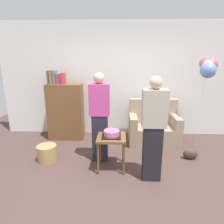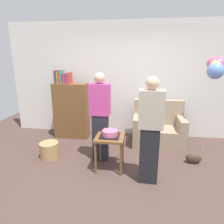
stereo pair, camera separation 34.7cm
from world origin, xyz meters
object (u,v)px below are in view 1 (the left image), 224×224
(side_table, at_px, (111,141))
(handbag, at_px, (190,154))
(person_holding_cake, at_px, (153,129))
(person_blowing_candles, at_px, (100,117))
(wicker_basket, at_px, (47,153))
(bookshelf, at_px, (65,110))
(balloon_bunch, at_px, (208,66))
(couch, at_px, (153,127))
(birthday_cake, at_px, (111,133))

(side_table, bearing_deg, handbag, 14.03)
(side_table, relative_size, person_holding_cake, 0.36)
(person_blowing_candles, distance_m, wicker_basket, 1.21)
(bookshelf, relative_size, wicker_basket, 4.46)
(wicker_basket, distance_m, balloon_bunch, 3.52)
(person_blowing_candles, xyz_separation_m, wicker_basket, (-0.99, -0.09, -0.68))
(couch, relative_size, handbag, 3.93)
(birthday_cake, bearing_deg, bookshelf, 130.83)
(side_table, distance_m, person_blowing_candles, 0.50)
(birthday_cake, distance_m, handbag, 1.63)
(side_table, height_order, handbag, side_table)
(bookshelf, distance_m, side_table, 1.74)
(person_holding_cake, bearing_deg, side_table, -19.94)
(person_blowing_candles, distance_m, balloon_bunch, 2.35)
(person_holding_cake, distance_m, balloon_bunch, 1.93)
(couch, xyz_separation_m, balloon_bunch, (0.95, -0.25, 1.37))
(couch, bearing_deg, side_table, -127.61)
(birthday_cake, relative_size, balloon_bunch, 0.17)
(wicker_basket, bearing_deg, couch, 24.52)
(wicker_basket, bearing_deg, balloon_bunch, 13.16)
(person_blowing_candles, height_order, person_holding_cake, same)
(person_blowing_candles, bearing_deg, bookshelf, 113.72)
(bookshelf, xyz_separation_m, birthday_cake, (1.13, -1.31, -0.04))
(side_table, xyz_separation_m, person_blowing_candles, (-0.22, 0.30, 0.33))
(birthday_cake, bearing_deg, person_blowing_candles, 126.74)
(couch, xyz_separation_m, person_holding_cake, (-0.26, -1.46, 0.49))
(bookshelf, bearing_deg, side_table, -49.17)
(side_table, height_order, balloon_bunch, balloon_bunch)
(wicker_basket, bearing_deg, birthday_cake, -9.74)
(handbag, distance_m, balloon_bunch, 1.74)
(couch, height_order, balloon_bunch, balloon_bunch)
(person_blowing_candles, bearing_deg, handbag, -15.79)
(person_blowing_candles, xyz_separation_m, person_holding_cake, (0.87, -0.58, 0.00))
(couch, xyz_separation_m, wicker_basket, (-2.12, -0.97, -0.19))
(side_table, distance_m, balloon_bunch, 2.40)
(bookshelf, xyz_separation_m, balloon_bunch, (2.99, -0.38, 1.03))
(balloon_bunch, bearing_deg, person_holding_cake, -135.11)
(bookshelf, relative_size, birthday_cake, 5.02)
(person_blowing_candles, bearing_deg, wicker_basket, 167.02)
(couch, distance_m, handbag, 1.02)
(person_holding_cake, distance_m, handbag, 1.30)
(wicker_basket, relative_size, balloon_bunch, 0.19)
(balloon_bunch, bearing_deg, couch, 165.33)
(couch, distance_m, bookshelf, 2.07)
(couch, relative_size, person_holding_cake, 0.67)
(birthday_cake, height_order, balloon_bunch, balloon_bunch)
(couch, height_order, birthday_cake, couch)
(person_blowing_candles, relative_size, balloon_bunch, 0.86)
(birthday_cake, xyz_separation_m, balloon_bunch, (1.86, 0.93, 1.07))
(handbag, bearing_deg, couch, 126.07)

